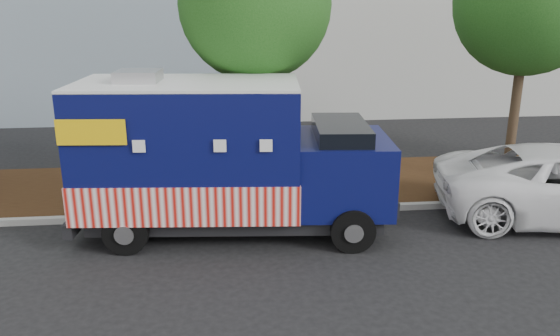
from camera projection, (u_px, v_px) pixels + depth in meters
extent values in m
plane|color=black|center=(200.00, 242.00, 11.87)|extent=(120.00, 120.00, 0.00)
cube|color=#9E9E99|center=(202.00, 214.00, 13.18)|extent=(120.00, 0.18, 0.15)
cube|color=black|center=(204.00, 186.00, 15.17)|extent=(120.00, 4.00, 0.15)
cylinder|color=#38281C|center=(256.00, 123.00, 14.05)|extent=(0.26, 0.26, 4.01)
sphere|color=#1C4D15|center=(255.00, 4.00, 13.19)|extent=(3.72, 3.72, 3.72)
cylinder|color=#38281C|center=(514.00, 115.00, 14.87)|extent=(0.26, 0.26, 4.05)
sphere|color=#1C4D15|center=(529.00, 1.00, 14.00)|extent=(3.79, 3.79, 3.79)
cube|color=#473828|center=(125.00, 166.00, 13.14)|extent=(0.06, 0.06, 2.40)
cube|color=black|center=(237.00, 211.00, 12.34)|extent=(6.40, 2.65, 0.31)
cube|color=#0A0E46|center=(190.00, 145.00, 11.87)|extent=(4.88, 2.96, 2.67)
cube|color=red|center=(192.00, 186.00, 12.14)|extent=(4.93, 3.03, 0.84)
cube|color=white|center=(187.00, 83.00, 11.47)|extent=(4.88, 2.96, 0.07)
cube|color=#B7B7BA|center=(138.00, 76.00, 11.41)|extent=(0.96, 0.96, 0.24)
cube|color=#0A0E46|center=(342.00, 171.00, 12.11)|extent=(2.20, 2.56, 1.56)
cube|color=black|center=(340.00, 139.00, 11.89)|extent=(1.30, 2.26, 0.72)
cube|color=black|center=(386.00, 193.00, 12.28)|extent=(0.28, 2.23, 0.33)
cube|color=black|center=(86.00, 211.00, 12.26)|extent=(0.42, 2.51, 0.31)
cube|color=#B7B7BA|center=(80.00, 143.00, 11.81)|extent=(0.22, 2.00, 2.12)
cube|color=#B7B7BA|center=(211.00, 129.00, 13.12)|extent=(2.00, 0.22, 1.22)
cube|color=yellow|center=(91.00, 132.00, 10.39)|extent=(1.33, 0.14, 0.50)
cube|color=yellow|center=(126.00, 107.00, 12.92)|extent=(1.33, 0.14, 0.50)
cylinder|color=black|center=(353.00, 230.00, 11.30)|extent=(0.96, 0.39, 0.94)
cylinder|color=black|center=(339.00, 193.00, 13.47)|extent=(0.96, 0.39, 0.94)
cylinder|color=black|center=(126.00, 232.00, 11.21)|extent=(0.96, 0.39, 0.94)
cylinder|color=black|center=(149.00, 194.00, 13.38)|extent=(0.96, 0.39, 0.94)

